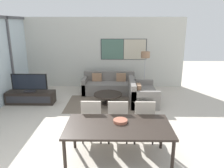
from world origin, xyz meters
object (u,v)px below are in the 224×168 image
tv_console (31,97)px  coffee_table (108,96)px  sofa_side (140,95)px  fruit_bowl (120,121)px  dining_chair_left (92,119)px  dining_chair_centre (118,120)px  floor_lamp (145,58)px  dining_table (118,128)px  dining_chair_right (144,120)px  sofa_main (109,86)px  television (29,83)px

tv_console → coffee_table: tv_console is taller
sofa_side → fruit_bowl: 3.23m
dining_chair_left → dining_chair_centre: (0.57, -0.01, 0.00)m
tv_console → sofa_side: sofa_side is taller
tv_console → dining_chair_left: (2.27, -2.38, 0.33)m
sofa_side → floor_lamp: floor_lamp is taller
dining_table → fruit_bowl: bearing=73.3°
tv_console → dining_chair_right: bearing=-35.1°
sofa_main → fruit_bowl: bearing=-85.4°
tv_console → sofa_side: (3.63, 0.13, 0.06)m
dining_chair_left → dining_chair_right: 1.14m
sofa_main → coffee_table: 1.24m
dining_chair_left → television: bearing=133.7°
tv_console → sofa_main: size_ratio=0.79×
dining_table → dining_chair_centre: bearing=90.0°
dining_table → dining_chair_left: 0.94m
dining_chair_left → dining_chair_centre: 0.57m
tv_console → fruit_bowl: fruit_bowl is taller
dining_chair_centre → sofa_side: bearing=72.6°
sofa_main → television: bearing=-154.7°
sofa_main → dining_table: sofa_main is taller
sofa_side → dining_chair_left: dining_chair_left is taller
television → tv_console: bearing=-90.0°
sofa_side → coffee_table: (-1.08, -0.17, -0.00)m
sofa_side → fruit_bowl: size_ratio=5.42×
sofa_main → dining_chair_right: (0.86, -3.60, 0.27)m
fruit_bowl → sofa_side: bearing=76.4°
dining_table → floor_lamp: (1.05, 4.35, 0.63)m
television → dining_chair_centre: size_ratio=1.16×
tv_console → television: television is taller
sofa_main → dining_chair_left: (-0.28, -3.58, 0.27)m
dining_chair_centre → tv_console: bearing=140.0°
sofa_main → floor_lamp: floor_lamp is taller
fruit_bowl → floor_lamp: bearing=76.5°
sofa_main → coffee_table: size_ratio=2.11×
sofa_side → dining_chair_centre: bearing=162.6°
dining_chair_centre → fruit_bowl: dining_chair_centre is taller
sofa_main → fruit_bowl: size_ratio=7.11×
television → sofa_main: (2.55, 1.20, -0.43)m
sofa_side → dining_chair_centre: size_ratio=1.50×
television → dining_chair_right: 4.17m
dining_table → tv_console: bearing=132.5°
television → dining_chair_centre: bearing=-40.1°
sofa_side → fruit_bowl: (-0.75, -3.10, 0.52)m
television → fruit_bowl: (2.88, -2.97, 0.08)m
coffee_table → television: bearing=179.2°
sofa_main → dining_chair_centre: dining_chair_centre is taller
dining_table → coffee_table: bearing=95.4°
coffee_table → fruit_bowl: (0.33, -2.93, 0.52)m
television → floor_lamp: 4.13m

